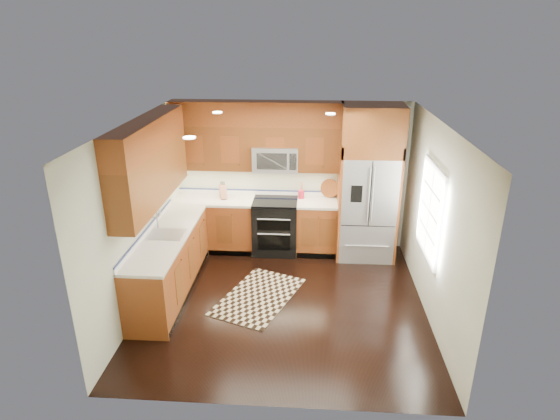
# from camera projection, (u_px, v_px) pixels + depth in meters

# --- Properties ---
(ground) EXTENTS (4.00, 4.00, 0.00)m
(ground) POSITION_uv_depth(u_px,v_px,m) (284.00, 302.00, 6.78)
(ground) COLOR black
(ground) RESTS_ON ground
(wall_back) EXTENTS (4.00, 0.02, 2.60)m
(wall_back) POSITION_uv_depth(u_px,v_px,m) (291.00, 176.00, 8.16)
(wall_back) COLOR beige
(wall_back) RESTS_ON ground
(wall_left) EXTENTS (0.02, 4.00, 2.60)m
(wall_left) POSITION_uv_depth(u_px,v_px,m) (139.00, 216.00, 6.43)
(wall_left) COLOR beige
(wall_left) RESTS_ON ground
(wall_right) EXTENTS (0.02, 4.00, 2.60)m
(wall_right) POSITION_uv_depth(u_px,v_px,m) (435.00, 224.00, 6.17)
(wall_right) COLOR beige
(wall_right) RESTS_ON ground
(window) EXTENTS (0.04, 1.10, 1.30)m
(window) POSITION_uv_depth(u_px,v_px,m) (430.00, 211.00, 6.32)
(window) COLOR white
(window) RESTS_ON ground
(base_cabinets) EXTENTS (2.85, 3.00, 0.90)m
(base_cabinets) POSITION_uv_depth(u_px,v_px,m) (211.00, 245.00, 7.52)
(base_cabinets) COLOR brown
(base_cabinets) RESTS_ON ground
(countertop) EXTENTS (2.86, 3.01, 0.04)m
(countertop) POSITION_uv_depth(u_px,v_px,m) (220.00, 215.00, 7.45)
(countertop) COLOR silver
(countertop) RESTS_ON base_cabinets
(upper_cabinets) EXTENTS (2.85, 3.00, 1.15)m
(upper_cabinets) POSITION_uv_depth(u_px,v_px,m) (213.00, 146.00, 7.12)
(upper_cabinets) COLOR brown
(upper_cabinets) RESTS_ON ground
(range) EXTENTS (0.76, 0.67, 0.95)m
(range) POSITION_uv_depth(u_px,v_px,m) (275.00, 226.00, 8.17)
(range) COLOR black
(range) RESTS_ON ground
(microwave) EXTENTS (0.76, 0.40, 0.42)m
(microwave) POSITION_uv_depth(u_px,v_px,m) (276.00, 158.00, 7.85)
(microwave) COLOR #B2B2B7
(microwave) RESTS_ON ground
(refrigerator) EXTENTS (0.98, 0.75, 2.60)m
(refrigerator) POSITION_uv_depth(u_px,v_px,m) (368.00, 184.00, 7.73)
(refrigerator) COLOR #B2B2B7
(refrigerator) RESTS_ON ground
(sink_faucet) EXTENTS (0.54, 0.44, 0.37)m
(sink_faucet) POSITION_uv_depth(u_px,v_px,m) (165.00, 230.00, 6.73)
(sink_faucet) COLOR #B2B2B7
(sink_faucet) RESTS_ON countertop
(rug) EXTENTS (1.37, 1.71, 0.01)m
(rug) POSITION_uv_depth(u_px,v_px,m) (259.00, 296.00, 6.92)
(rug) COLOR black
(rug) RESTS_ON ground
(knife_block) EXTENTS (0.16, 0.18, 0.30)m
(knife_block) POSITION_uv_depth(u_px,v_px,m) (223.00, 191.00, 8.09)
(knife_block) COLOR #B07355
(knife_block) RESTS_ON countertop
(utensil_crock) EXTENTS (0.12, 0.12, 0.29)m
(utensil_crock) POSITION_uv_depth(u_px,v_px,m) (301.00, 193.00, 8.09)
(utensil_crock) COLOR #B8162D
(utensil_crock) RESTS_ON countertop
(cutting_board) EXTENTS (0.43, 0.43, 0.02)m
(cutting_board) POSITION_uv_depth(u_px,v_px,m) (329.00, 196.00, 8.18)
(cutting_board) COLOR brown
(cutting_board) RESTS_ON countertop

